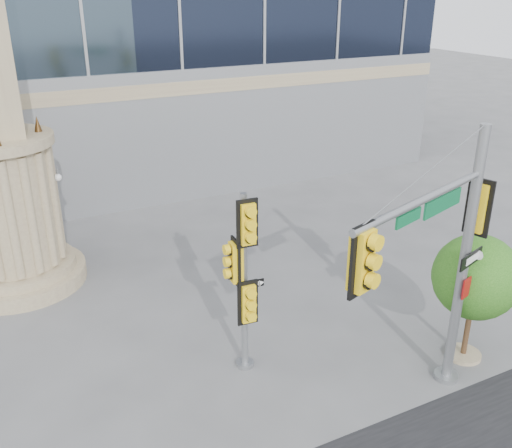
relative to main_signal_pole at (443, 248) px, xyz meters
name	(u,v)px	position (x,y,z in m)	size (l,w,h in m)	color
ground	(308,382)	(-2.13, 1.86, -4.14)	(120.00, 120.00, 0.00)	#545456
main_signal_pole	(443,248)	(0.00, 0.00, 0.00)	(5.01, 2.03, 6.68)	slate
secondary_signal_pole	(244,272)	(-3.34, 3.10, -1.25)	(0.84, 0.66, 4.91)	slate
street_tree	(476,280)	(2.30, 0.90, -1.78)	(2.30, 2.24, 3.58)	gray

